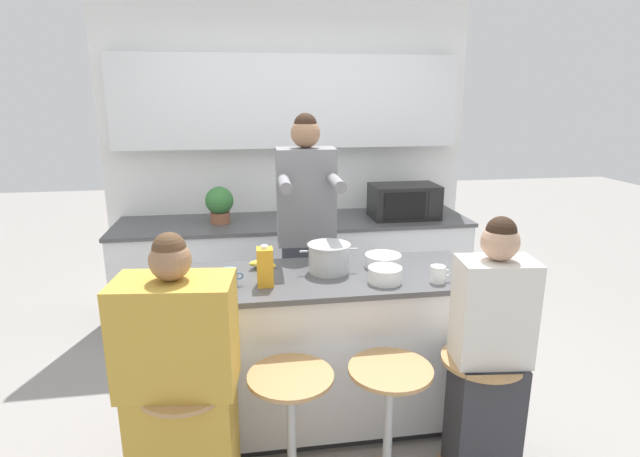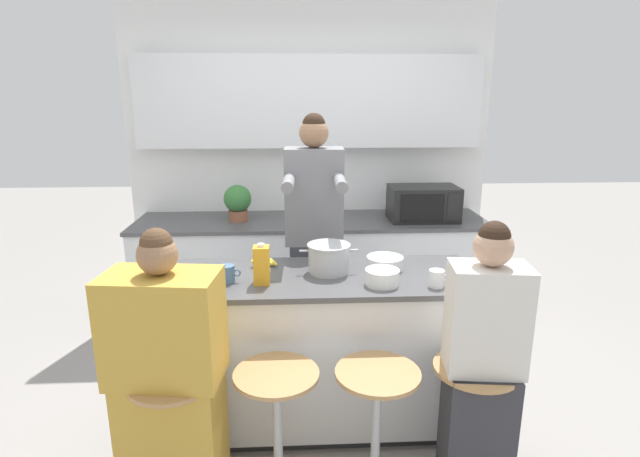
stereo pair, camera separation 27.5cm
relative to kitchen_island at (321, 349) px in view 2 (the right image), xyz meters
name	(u,v)px [view 2 (the right image)]	position (x,y,z in m)	size (l,w,h in m)	color
ground_plane	(321,419)	(0.00, 0.00, -0.47)	(16.00, 16.00, 0.00)	gray
wall_back	(310,136)	(0.00, 1.76, 1.08)	(3.11, 0.22, 2.70)	white
back_counter	(312,270)	(0.00, 1.42, -0.02)	(2.89, 0.70, 0.88)	silver
kitchen_island	(321,349)	(0.00, 0.00, 0.00)	(1.74, 0.64, 0.92)	black
bar_stool_leftmost	(177,433)	(-0.70, -0.58, -0.09)	(0.40, 0.40, 0.66)	tan
bar_stool_center_left	(278,426)	(-0.23, -0.56, -0.09)	(0.40, 0.40, 0.66)	tan
bar_stool_center_right	(376,425)	(0.23, -0.57, -0.09)	(0.40, 0.40, 0.66)	tan
bar_stool_rightmost	(471,419)	(0.70, -0.55, -0.09)	(0.40, 0.40, 0.66)	tan
person_cooking	(314,250)	(-0.01, 0.57, 0.42)	(0.39, 0.57, 1.77)	#383842
person_wrapped_blanket	(169,383)	(-0.72, -0.57, 0.16)	(0.52, 0.34, 1.35)	gold
person_seated_near	(481,375)	(0.72, -0.57, 0.16)	(0.37, 0.30, 1.36)	#333338
cooking_pot	(329,258)	(0.05, 0.05, 0.53)	(0.33, 0.24, 0.16)	#B7BABC
fruit_bowl	(385,263)	(0.37, 0.08, 0.49)	(0.21, 0.21, 0.07)	white
mixing_bowl_steel	(382,277)	(0.31, -0.15, 0.49)	(0.18, 0.18, 0.08)	white
coffee_cup_near	(437,278)	(0.59, -0.20, 0.50)	(0.11, 0.08, 0.09)	white
coffee_cup_far	(227,274)	(-0.50, -0.08, 0.50)	(0.11, 0.08, 0.09)	#4C7099
banana_bunch	(264,261)	(-0.32, 0.17, 0.48)	(0.18, 0.13, 0.06)	yellow
juice_carton	(262,265)	(-0.31, -0.11, 0.56)	(0.08, 0.08, 0.22)	gold
microwave	(423,203)	(0.92, 1.37, 0.55)	(0.55, 0.35, 0.28)	black
potted_plant	(238,201)	(-0.60, 1.42, 0.58)	(0.22, 0.22, 0.30)	#93563D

